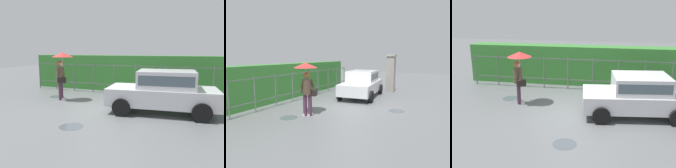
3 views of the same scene
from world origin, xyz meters
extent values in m
plane|color=slate|center=(0.00, 0.00, 0.00)|extent=(40.00, 40.00, 0.00)
cube|color=silver|center=(2.15, 0.33, 0.58)|extent=(3.86, 2.05, 0.60)
cube|color=silver|center=(2.30, 0.35, 1.18)|extent=(2.05, 1.65, 0.60)
cube|color=#4C5B66|center=(2.30, 0.35, 1.20)|extent=(1.90, 1.65, 0.33)
cylinder|color=black|center=(1.00, -0.65, 0.30)|extent=(0.62, 0.25, 0.60)
cylinder|color=black|center=(0.81, 1.02, 0.30)|extent=(0.62, 0.25, 0.60)
cylinder|color=black|center=(3.49, -0.36, 0.30)|extent=(0.62, 0.25, 0.60)
cylinder|color=black|center=(3.29, 1.31, 0.30)|extent=(0.62, 0.25, 0.60)
cube|color=red|center=(4.06, 0.00, 0.73)|extent=(0.08, 0.21, 0.16)
cube|color=red|center=(3.93, 1.09, 0.73)|extent=(0.08, 0.21, 0.16)
cylinder|color=#47283D|center=(-2.37, 0.85, 0.43)|extent=(0.15, 0.15, 0.86)
cylinder|color=#47283D|center=(-2.30, 0.66, 0.43)|extent=(0.15, 0.15, 0.86)
cube|color=white|center=(-2.32, 0.87, 0.04)|extent=(0.26, 0.10, 0.08)
cube|color=white|center=(-2.24, 0.68, 0.04)|extent=(0.26, 0.10, 0.08)
cylinder|color=#473828|center=(-2.34, 0.75, 1.15)|extent=(0.34, 0.34, 0.58)
sphere|color=#DBAD89|center=(-2.34, 0.75, 1.58)|extent=(0.22, 0.22, 0.22)
sphere|color=olive|center=(-2.36, 0.74, 1.60)|extent=(0.25, 0.25, 0.25)
cylinder|color=#473828|center=(-2.34, 0.99, 1.18)|extent=(0.17, 0.24, 0.56)
cylinder|color=#473828|center=(-2.18, 0.58, 1.18)|extent=(0.17, 0.24, 0.56)
cylinder|color=#B2B2B7|center=(-2.27, 0.87, 1.50)|extent=(0.02, 0.02, 0.77)
cone|color=red|center=(-2.27, 0.87, 1.98)|extent=(0.94, 0.94, 0.20)
cube|color=black|center=(-2.13, 0.56, 0.91)|extent=(0.38, 0.27, 0.24)
cube|color=gray|center=(4.56, -0.70, 1.15)|extent=(0.48, 0.48, 2.30)
cube|color=#9E998E|center=(4.56, -0.70, 2.36)|extent=(0.60, 0.60, 0.12)
cylinder|color=#59605B|center=(-4.16, 2.95, 0.75)|extent=(0.05, 0.05, 1.50)
cylinder|color=#59605B|center=(-3.00, 2.95, 0.75)|extent=(0.05, 0.05, 1.50)
cylinder|color=#59605B|center=(-1.85, 2.95, 0.75)|extent=(0.05, 0.05, 1.50)
cylinder|color=#59605B|center=(-0.70, 2.95, 0.75)|extent=(0.05, 0.05, 1.50)
cylinder|color=#59605B|center=(0.45, 2.95, 0.75)|extent=(0.05, 0.05, 1.50)
cylinder|color=#59605B|center=(1.61, 2.95, 0.75)|extent=(0.05, 0.05, 1.50)
cylinder|color=#59605B|center=(2.76, 2.95, 0.75)|extent=(0.05, 0.05, 1.50)
cylinder|color=#59605B|center=(3.91, 2.95, 0.75)|extent=(0.05, 0.05, 1.50)
cylinder|color=#59605B|center=(5.07, 2.95, 0.75)|extent=(0.05, 0.05, 1.50)
cube|color=#59605B|center=(-0.12, 2.95, 1.42)|extent=(10.37, 0.03, 0.04)
cube|color=#59605B|center=(-0.12, 2.95, 0.45)|extent=(10.37, 0.03, 0.04)
cube|color=#387F33|center=(-0.12, 3.94, 0.95)|extent=(11.37, 0.90, 1.90)
cylinder|color=#4C545B|center=(0.03, -2.16, 0.00)|extent=(0.70, 0.70, 0.00)
cylinder|color=#4C545B|center=(-2.89, 1.24, 0.00)|extent=(0.68, 0.68, 0.00)
camera|label=1|loc=(3.43, -7.40, 2.15)|focal=35.78mm
camera|label=2|loc=(-8.64, -4.08, 2.37)|focal=33.01mm
camera|label=3|loc=(1.18, -8.77, 3.83)|focal=42.25mm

